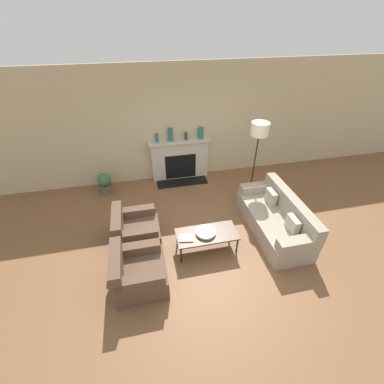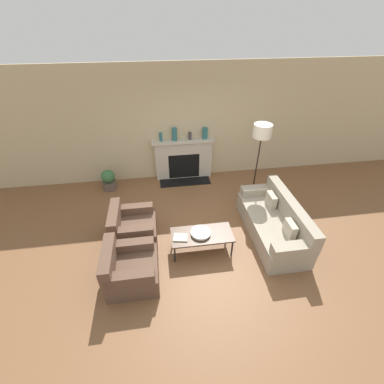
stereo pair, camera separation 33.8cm
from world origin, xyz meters
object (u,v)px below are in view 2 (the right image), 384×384
book (181,237)px  mantel_vase_right (205,133)px  fireplace (184,160)px  bowl (201,233)px  armchair_far (132,228)px  coffee_table (202,235)px  mantel_vase_left (161,137)px  couch (274,223)px  armchair_near (130,269)px  mantel_vase_center_right (190,136)px  potted_plant (109,180)px  floor_lamp (261,139)px  mantel_vase_center_left (175,134)px

book → mantel_vase_right: (0.94, 2.74, 0.82)m
fireplace → bowl: bearing=-89.9°
armchair_far → fireplace: bearing=-30.4°
coffee_table → mantel_vase_left: (-0.59, 2.70, 0.83)m
armchair_far → bowl: (1.29, -0.49, 0.16)m
armchair_far → coffee_table: size_ratio=0.74×
couch → bowl: size_ratio=5.32×
couch → armchair_near: size_ratio=2.30×
mantel_vase_left → mantel_vase_center_right: bearing=0.0°
fireplace → potted_plant: bearing=-171.4°
coffee_table → mantel_vase_left: 2.89m
armchair_near → fireplace: bearing=-21.9°
bowl → mantel_vase_right: 2.87m
couch → potted_plant: 4.13m
couch → armchair_far: couch is taller
armchair_near → floor_lamp: bearing=-55.0°
armchair_near → mantel_vase_right: 3.82m
book → potted_plant: size_ratio=0.55×
armchair_near → mantel_vase_center_left: mantel_vase_center_left is taller
coffee_table → potted_plant: potted_plant is taller
fireplace → bowl: fireplace is taller
mantel_vase_center_left → book: bearing=-93.4°
mantel_vase_right → potted_plant: bearing=-173.0°
couch → floor_lamp: size_ratio=1.04×
mantel_vase_center_right → bowl: bearing=-93.6°
coffee_table → book: (-0.40, -0.04, 0.04)m
mantel_vase_center_left → mantel_vase_center_right: mantel_vase_center_left is taller
couch → coffee_table: 1.53m
fireplace → bowl: (0.00, -2.68, -0.09)m
bowl → floor_lamp: 2.40m
couch → fireplace: bearing=-148.1°
armchair_near → floor_lamp: size_ratio=0.45×
armchair_far → floor_lamp: floor_lamp is taller
armchair_near → potted_plant: size_ratio=1.58×
fireplace → floor_lamp: (1.53, -1.21, 1.03)m
bowl → mantel_vase_center_left: 2.83m
book → mantel_vase_center_right: size_ratio=1.55×
armchair_far → floor_lamp: 3.25m
armchair_far → potted_plant: (-0.68, 1.89, -0.02)m
floor_lamp → mantel_vase_left: floor_lamp is taller
fireplace → potted_plant: size_ratio=3.00×
bowl → potted_plant: bearing=129.5°
fireplace → potted_plant: (-1.96, -0.30, -0.27)m
bowl → mantel_vase_left: mantel_vase_left is taller
bowl → mantel_vase_center_left: bearing=94.6°
armchair_far → mantel_vase_right: (1.84, 2.20, 0.96)m
armchair_far → couch: bearing=-95.9°
armchair_near → bowl: armchair_near is taller
couch → coffee_table: couch is taller
armchair_near → mantel_vase_right: (1.84, 3.20, 0.96)m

